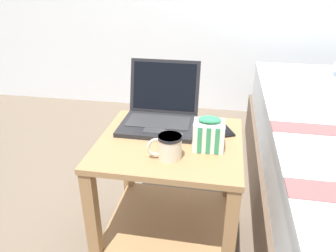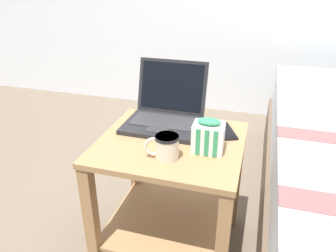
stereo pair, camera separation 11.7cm
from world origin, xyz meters
name	(u,v)px [view 2 (the right image)]	position (x,y,z in m)	size (l,w,h in m)	color
ground_plane	(170,244)	(0.00, 0.00, 0.00)	(8.00, 8.00, 0.00)	brown
bedside_table	(171,182)	(0.00, 0.00, 0.34)	(0.54, 0.50, 0.53)	#997047
laptop	(165,112)	(-0.07, 0.15, 0.58)	(0.30, 0.30, 0.24)	black
mug_front_left	(166,146)	(0.02, -0.12, 0.58)	(0.12, 0.08, 0.09)	beige
snack_bag	(208,136)	(0.15, -0.03, 0.58)	(0.11, 0.09, 0.13)	white
cell_phone	(223,131)	(0.18, 0.13, 0.53)	(0.13, 0.17, 0.01)	black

